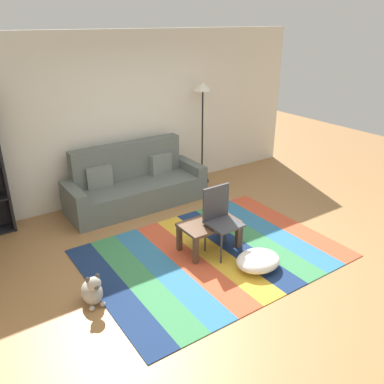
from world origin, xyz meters
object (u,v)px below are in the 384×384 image
pouf (258,261)px  folding_chair (220,215)px  dog (92,291)px  coffee_table (209,227)px  couch (135,185)px  standing_lamp (203,100)px  tv_remote (209,225)px

pouf → folding_chair: 0.75m
pouf → dog: 2.00m
coffee_table → pouf: (0.23, -0.71, -0.22)m
couch → pouf: bearing=-81.1°
coffee_table → standing_lamp: size_ratio=0.42×
pouf → dog: (-1.93, 0.52, 0.05)m
standing_lamp → tv_remote: size_ratio=12.25×
pouf → folding_chair: size_ratio=0.64×
pouf → standing_lamp: standing_lamp is taller
coffee_table → tv_remote: (-0.05, -0.08, 0.08)m
standing_lamp → tv_remote: (-1.39, -2.10, -1.12)m
dog → standing_lamp: (3.03, 2.21, 1.37)m
pouf → standing_lamp: (1.10, 2.73, 1.42)m
couch → dog: size_ratio=5.69×
couch → pouf: 2.57m
couch → folding_chair: (0.25, -1.94, 0.20)m
coffee_table → tv_remote: bearing=-125.7°
tv_remote → folding_chair: bearing=-4.5°
coffee_table → pouf: bearing=-71.7°
pouf → coffee_table: bearing=108.3°
pouf → standing_lamp: size_ratio=0.31×
coffee_table → standing_lamp: 2.71m
folding_chair → tv_remote: bearing=-159.7°
standing_lamp → folding_chair: size_ratio=2.04×
coffee_table → couch: bearing=95.1°
standing_lamp → tv_remote: 2.76m
standing_lamp → folding_chair: (-1.25, -2.14, -1.00)m
coffee_table → pouf: 0.77m
standing_lamp → folding_chair: bearing=-120.3°
pouf → tv_remote: (-0.29, 0.63, 0.30)m
couch → tv_remote: size_ratio=15.07×
folding_chair → dog: bearing=-143.4°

